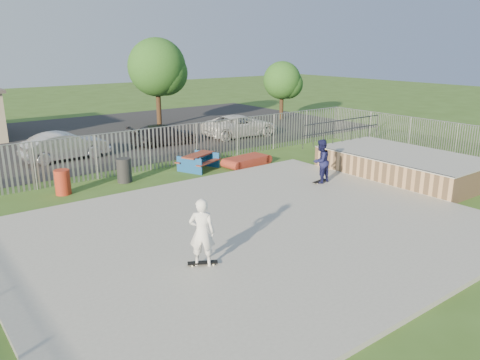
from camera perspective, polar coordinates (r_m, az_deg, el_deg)
ground at (r=15.06m, az=1.45°, el=-6.39°), size 120.00×120.00×0.00m
concrete_slab at (r=15.03m, az=1.45°, el=-6.13°), size 15.00×12.00×0.15m
quarter_pipe at (r=22.36m, az=19.09°, el=1.78°), size 5.50×7.05×2.19m
fence at (r=18.85m, az=-4.87°, el=1.43°), size 26.04×16.02×2.00m
picnic_table at (r=22.48m, az=-5.09°, el=2.24°), size 2.24×2.08×0.76m
funbox at (r=23.23m, az=0.83°, el=2.32°), size 2.25×1.31×0.43m
trash_bin_red at (r=19.94m, az=-20.82°, el=-0.25°), size 0.60×0.60×1.01m
trash_bin_grey at (r=20.91m, az=-13.94°, el=1.15°), size 0.63×0.63×1.06m
parking_lot at (r=31.62m, az=-20.66°, el=4.63°), size 40.00×18.00×0.02m
car_silver at (r=25.88m, az=-20.55°, el=3.92°), size 4.45×1.77×1.44m
car_dark at (r=28.31m, az=-9.25°, el=5.48°), size 4.29×2.08×1.20m
car_white at (r=30.56m, az=0.04°, el=6.65°), size 5.17×2.68×1.39m
tree_mid at (r=34.35m, az=-10.11°, el=13.37°), size 4.07×4.07×6.29m
tree_right at (r=37.71m, az=5.15°, el=11.99°), size 2.95×2.95×4.55m
skateboard_a at (r=20.12m, az=9.68°, el=-0.19°), size 0.82×0.32×0.08m
skateboard_b at (r=12.65m, az=-4.57°, el=-10.12°), size 0.79×0.57×0.08m
skater_navy at (r=19.89m, az=9.80°, el=2.27°), size 1.00×0.84×1.86m
skater_white at (r=12.28m, az=-4.66°, el=-6.40°), size 0.80×0.77×1.86m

